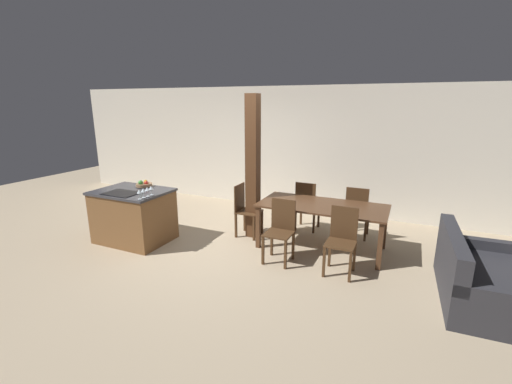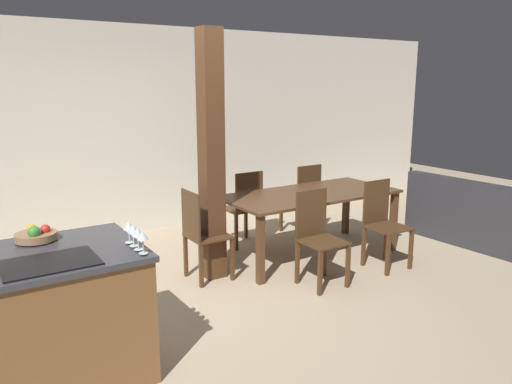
# 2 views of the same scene
# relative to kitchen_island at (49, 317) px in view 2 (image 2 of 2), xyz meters

# --- Properties ---
(ground_plane) EXTENTS (16.00, 16.00, 0.00)m
(ground_plane) POSITION_rel_kitchen_island_xyz_m (1.45, 0.42, -0.45)
(ground_plane) COLOR tan
(wall_back) EXTENTS (11.20, 0.08, 2.70)m
(wall_back) POSITION_rel_kitchen_island_xyz_m (1.45, 3.00, 0.90)
(wall_back) COLOR silver
(wall_back) RESTS_ON ground_plane
(kitchen_island) EXTENTS (1.23, 0.93, 0.91)m
(kitchen_island) POSITION_rel_kitchen_island_xyz_m (0.00, 0.00, 0.00)
(kitchen_island) COLOR brown
(kitchen_island) RESTS_ON ground_plane
(fruit_bowl) EXTENTS (0.28, 0.28, 0.12)m
(fruit_bowl) POSITION_rel_kitchen_island_xyz_m (0.01, 0.29, 0.49)
(fruit_bowl) COLOR #99704C
(fruit_bowl) RESTS_ON kitchen_island
(wine_glass_near) EXTENTS (0.07, 0.07, 0.15)m
(wine_glass_near) POSITION_rel_kitchen_island_xyz_m (0.54, -0.39, 0.57)
(wine_glass_near) COLOR silver
(wine_glass_near) RESTS_ON kitchen_island
(wine_glass_middle) EXTENTS (0.07, 0.07, 0.15)m
(wine_glass_middle) POSITION_rel_kitchen_island_xyz_m (0.54, -0.30, 0.57)
(wine_glass_middle) COLOR silver
(wine_glass_middle) RESTS_ON kitchen_island
(wine_glass_far) EXTENTS (0.07, 0.07, 0.15)m
(wine_glass_far) POSITION_rel_kitchen_island_xyz_m (0.54, -0.21, 0.57)
(wine_glass_far) COLOR silver
(wine_glass_far) RESTS_ON kitchen_island
(wine_glass_end) EXTENTS (0.07, 0.07, 0.15)m
(wine_glass_end) POSITION_rel_kitchen_island_xyz_m (0.54, -0.12, 0.57)
(wine_glass_end) COLOR silver
(wine_glass_end) RESTS_ON kitchen_island
(dining_table) EXTENTS (2.04, 0.95, 0.75)m
(dining_table) POSITION_rel_kitchen_island_xyz_m (3.04, 1.02, 0.21)
(dining_table) COLOR #51331E
(dining_table) RESTS_ON ground_plane
(dining_chair_near_left) EXTENTS (0.40, 0.40, 0.94)m
(dining_chair_near_left) POSITION_rel_kitchen_island_xyz_m (2.59, 0.32, 0.04)
(dining_chair_near_left) COLOR #472D19
(dining_chair_near_left) RESTS_ON ground_plane
(dining_chair_near_right) EXTENTS (0.40, 0.40, 0.94)m
(dining_chair_near_right) POSITION_rel_kitchen_island_xyz_m (3.50, 0.32, 0.04)
(dining_chair_near_right) COLOR #472D19
(dining_chair_near_right) RESTS_ON ground_plane
(dining_chair_far_left) EXTENTS (0.40, 0.40, 0.94)m
(dining_chair_far_left) POSITION_rel_kitchen_island_xyz_m (2.59, 1.72, 0.04)
(dining_chair_far_left) COLOR #472D19
(dining_chair_far_left) RESTS_ON ground_plane
(dining_chair_far_right) EXTENTS (0.40, 0.40, 0.94)m
(dining_chair_far_right) POSITION_rel_kitchen_island_xyz_m (3.50, 1.72, 0.04)
(dining_chair_far_right) COLOR #472D19
(dining_chair_far_right) RESTS_ON ground_plane
(dining_chair_head_end) EXTENTS (0.40, 0.40, 0.94)m
(dining_chair_head_end) POSITION_rel_kitchen_island_xyz_m (1.65, 1.02, 0.04)
(dining_chair_head_end) COLOR #472D19
(dining_chair_head_end) RESTS_ON ground_plane
(couch) EXTENTS (0.96, 1.63, 0.82)m
(couch) POSITION_rel_kitchen_island_xyz_m (5.17, 0.27, -0.19)
(couch) COLOR #2D2D33
(couch) RESTS_ON ground_plane
(timber_post) EXTENTS (0.21, 0.21, 2.50)m
(timber_post) POSITION_rel_kitchen_island_xyz_m (1.79, 1.05, 0.79)
(timber_post) COLOR #4C2D19
(timber_post) RESTS_ON ground_plane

